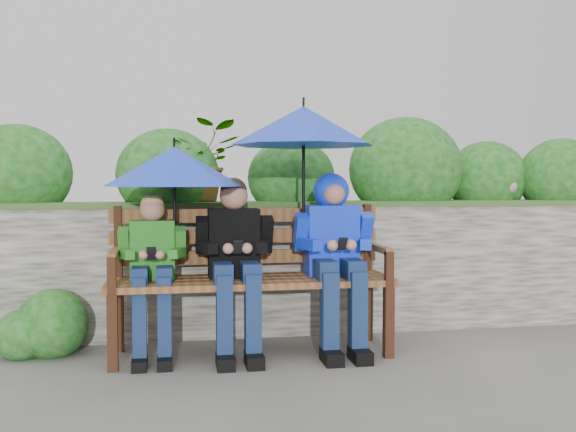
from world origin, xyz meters
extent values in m
plane|color=#535353|center=(0.00, 0.00, 0.00)|extent=(60.00, 60.00, 0.00)
cube|color=#545049|center=(0.00, 0.75, 0.50)|extent=(8.00, 0.40, 1.00)
cube|color=#2A571C|center=(0.00, 0.75, 1.01)|extent=(8.00, 0.42, 0.04)
cube|color=#2A571C|center=(0.00, 1.95, 0.48)|extent=(8.00, 2.00, 0.96)
ellipsoid|color=#0B460D|center=(-1.96, 1.00, 1.25)|extent=(0.84, 0.67, 0.75)
ellipsoid|color=#0B460D|center=(-0.82, 0.90, 1.24)|extent=(0.80, 0.64, 0.72)
ellipsoid|color=#0B460D|center=(0.19, 0.99, 1.22)|extent=(0.73, 0.58, 0.65)
ellipsoid|color=#0B460D|center=(1.18, 0.99, 1.29)|extent=(0.98, 0.78, 0.88)
ellipsoid|color=#0B460D|center=(1.96, 1.06, 1.22)|extent=(0.73, 0.58, 0.65)
ellipsoid|color=#0B460D|center=(2.57, 0.89, 1.23)|extent=(0.75, 0.60, 0.68)
sphere|color=#BF7D9A|center=(-1.71, 0.85, 1.15)|extent=(0.14, 0.14, 0.14)
sphere|color=#BF7D9A|center=(0.07, 0.85, 1.15)|extent=(0.14, 0.14, 0.14)
sphere|color=#BF7D9A|center=(2.06, 0.85, 1.15)|extent=(0.14, 0.14, 0.14)
imported|color=#0B460D|center=(-0.54, 0.85, 1.35)|extent=(0.57, 0.49, 0.63)
imported|color=#0B460D|center=(1.20, 0.85, 1.35)|extent=(0.35, 0.35, 0.63)
sphere|color=#0B460D|center=(-1.60, 0.35, 0.21)|extent=(0.49, 0.49, 0.49)
sphere|color=#0B460D|center=(-1.79, 0.30, 0.15)|extent=(0.35, 0.35, 0.35)
cube|color=#371D10|center=(-1.16, -0.14, 0.24)|extent=(0.06, 0.06, 0.48)
cube|color=#371D10|center=(-1.16, 0.34, 0.24)|extent=(0.06, 0.06, 0.48)
cube|color=#371D10|center=(0.65, -0.14, 0.24)|extent=(0.06, 0.06, 0.48)
cube|color=#371D10|center=(0.65, 0.34, 0.24)|extent=(0.06, 0.06, 0.48)
cube|color=brown|center=(-0.26, -0.10, 0.50)|extent=(1.93, 0.11, 0.04)
cube|color=brown|center=(-0.26, 0.04, 0.50)|extent=(1.93, 0.11, 0.04)
cube|color=brown|center=(-0.26, 0.18, 0.50)|extent=(1.93, 0.11, 0.04)
cube|color=brown|center=(-0.26, 0.31, 0.50)|extent=(1.93, 0.11, 0.04)
cube|color=#371D10|center=(-1.16, 0.36, 0.75)|extent=(0.05, 0.05, 0.54)
cube|color=brown|center=(-1.16, 0.10, 0.72)|extent=(0.05, 0.50, 0.04)
cube|color=#371D10|center=(-1.16, -0.14, 0.60)|extent=(0.05, 0.05, 0.24)
cube|color=#371D10|center=(0.65, 0.36, 0.75)|extent=(0.05, 0.05, 0.54)
cube|color=brown|center=(0.65, 0.10, 0.72)|extent=(0.05, 0.50, 0.04)
cube|color=#371D10|center=(0.65, -0.14, 0.60)|extent=(0.05, 0.05, 0.24)
cube|color=brown|center=(-0.26, 0.37, 0.64)|extent=(1.93, 0.04, 0.10)
cube|color=brown|center=(-0.26, 0.37, 0.79)|extent=(1.93, 0.04, 0.10)
cube|color=brown|center=(-0.26, 0.37, 0.94)|extent=(1.93, 0.04, 0.10)
cube|color=#1D671D|center=(-0.92, 0.20, 0.72)|extent=(0.30, 0.17, 0.40)
sphere|color=#B6735E|center=(-0.92, 0.18, 1.00)|extent=(0.16, 0.16, 0.16)
sphere|color=tan|center=(-0.92, 0.19, 1.03)|extent=(0.16, 0.16, 0.16)
cube|color=navy|center=(-0.99, 0.06, 0.58)|extent=(0.10, 0.28, 0.10)
cube|color=navy|center=(-0.99, -0.08, 0.29)|extent=(0.09, 0.10, 0.58)
cube|color=black|center=(-0.99, -0.13, 0.03)|extent=(0.10, 0.19, 0.07)
cube|color=navy|center=(-0.84, 0.06, 0.58)|extent=(0.10, 0.28, 0.10)
cube|color=navy|center=(-0.84, -0.08, 0.29)|extent=(0.09, 0.10, 0.58)
cube|color=black|center=(-0.84, -0.13, 0.03)|extent=(0.10, 0.19, 0.07)
cube|color=#1D671D|center=(-1.10, 0.16, 0.78)|extent=(0.07, 0.16, 0.22)
cube|color=#1D671D|center=(-1.08, 0.04, 0.72)|extent=(0.11, 0.18, 0.06)
sphere|color=#B6735E|center=(-0.97, -0.03, 0.72)|extent=(0.06, 0.06, 0.06)
cube|color=#1D671D|center=(-0.73, 0.16, 0.78)|extent=(0.07, 0.16, 0.22)
cube|color=#1D671D|center=(-0.75, 0.04, 0.72)|extent=(0.11, 0.18, 0.06)
sphere|color=#B6735E|center=(-0.86, -0.03, 0.72)|extent=(0.06, 0.06, 0.06)
cube|color=black|center=(-0.92, -0.04, 0.72)|extent=(0.06, 0.07, 0.09)
cube|color=black|center=(-0.36, 0.20, 0.76)|extent=(0.35, 0.21, 0.47)
sphere|color=#B6735E|center=(-0.36, 0.18, 1.09)|extent=(0.20, 0.20, 0.20)
sphere|color=black|center=(-0.36, 0.19, 1.12)|extent=(0.19, 0.19, 0.19)
cube|color=navy|center=(-0.46, 0.04, 0.59)|extent=(0.12, 0.33, 0.12)
cube|color=navy|center=(-0.46, -0.13, 0.29)|extent=(0.10, 0.11, 0.59)
cube|color=black|center=(-0.46, -0.19, 0.04)|extent=(0.11, 0.23, 0.08)
cube|color=navy|center=(-0.27, 0.04, 0.59)|extent=(0.12, 0.33, 0.12)
cube|color=navy|center=(-0.27, -0.13, 0.29)|extent=(0.10, 0.11, 0.59)
cube|color=black|center=(-0.27, -0.19, 0.04)|extent=(0.11, 0.23, 0.08)
cube|color=black|center=(-0.59, 0.15, 0.82)|extent=(0.08, 0.19, 0.26)
cube|color=black|center=(-0.56, 0.02, 0.75)|extent=(0.13, 0.22, 0.07)
sphere|color=#B6735E|center=(-0.43, -0.08, 0.75)|extent=(0.07, 0.07, 0.07)
cube|color=black|center=(-0.14, 0.15, 0.82)|extent=(0.08, 0.19, 0.26)
cube|color=black|center=(-0.17, 0.02, 0.75)|extent=(0.13, 0.22, 0.07)
sphere|color=#B6735E|center=(-0.30, -0.08, 0.75)|extent=(0.07, 0.07, 0.07)
cube|color=black|center=(-0.36, -0.09, 0.76)|extent=(0.06, 0.07, 0.09)
cube|color=#1D29D4|center=(0.33, 0.20, 0.77)|extent=(0.36, 0.21, 0.49)
sphere|color=#B6735E|center=(0.33, 0.18, 1.11)|extent=(0.20, 0.20, 0.20)
sphere|color=#1D29D4|center=(0.33, 0.21, 1.12)|extent=(0.25, 0.25, 0.25)
sphere|color=#B6735E|center=(0.33, 0.13, 1.10)|extent=(0.15, 0.15, 0.15)
cube|color=navy|center=(0.23, 0.03, 0.59)|extent=(0.13, 0.34, 0.13)
cube|color=navy|center=(0.23, -0.14, 0.29)|extent=(0.11, 0.12, 0.59)
cube|color=black|center=(0.23, -0.21, 0.04)|extent=(0.12, 0.24, 0.09)
cube|color=navy|center=(0.43, 0.03, 0.59)|extent=(0.13, 0.34, 0.13)
cube|color=navy|center=(0.43, -0.14, 0.29)|extent=(0.11, 0.12, 0.59)
cube|color=black|center=(0.43, -0.21, 0.04)|extent=(0.12, 0.24, 0.09)
cube|color=#1D29D4|center=(0.10, 0.15, 0.84)|extent=(0.09, 0.20, 0.27)
cube|color=#1D29D4|center=(0.13, 0.01, 0.76)|extent=(0.14, 0.23, 0.08)
sphere|color=#B6735E|center=(0.27, -0.09, 0.76)|extent=(0.08, 0.08, 0.08)
cube|color=#1D29D4|center=(0.56, 0.15, 0.84)|extent=(0.09, 0.20, 0.27)
cube|color=#1D29D4|center=(0.53, 0.01, 0.76)|extent=(0.14, 0.23, 0.08)
sphere|color=#B6735E|center=(0.40, -0.09, 0.76)|extent=(0.08, 0.08, 0.08)
cube|color=black|center=(0.33, -0.10, 0.77)|extent=(0.06, 0.07, 0.09)
cone|color=#1334D0|center=(-0.77, 0.16, 1.29)|extent=(0.94, 0.94, 0.27)
cylinder|color=black|center=(-0.77, 0.16, 1.45)|extent=(0.02, 0.02, 0.06)
cylinder|color=black|center=(-0.77, 0.16, 1.03)|extent=(0.02, 0.02, 0.52)
sphere|color=black|center=(-0.77, 0.16, 0.77)|extent=(0.04, 0.04, 0.04)
cone|color=#1334D0|center=(0.12, 0.14, 1.57)|extent=(1.01, 1.01, 0.27)
cylinder|color=black|center=(0.12, 0.14, 1.74)|extent=(0.02, 0.02, 0.06)
cylinder|color=black|center=(0.12, 0.14, 1.18)|extent=(0.02, 0.02, 0.79)
sphere|color=black|center=(0.12, 0.14, 0.79)|extent=(0.04, 0.04, 0.04)
camera|label=1|loc=(-0.77, -4.22, 1.18)|focal=40.00mm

